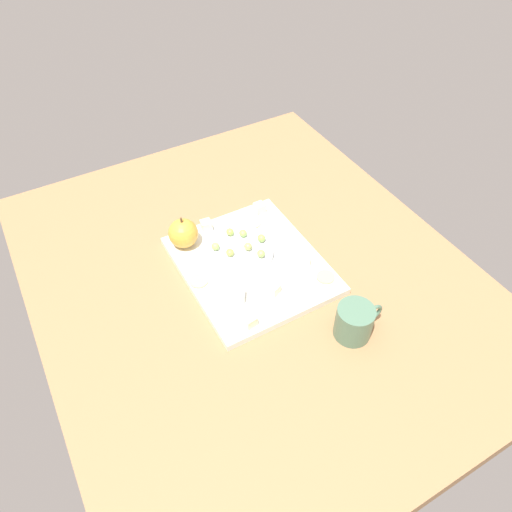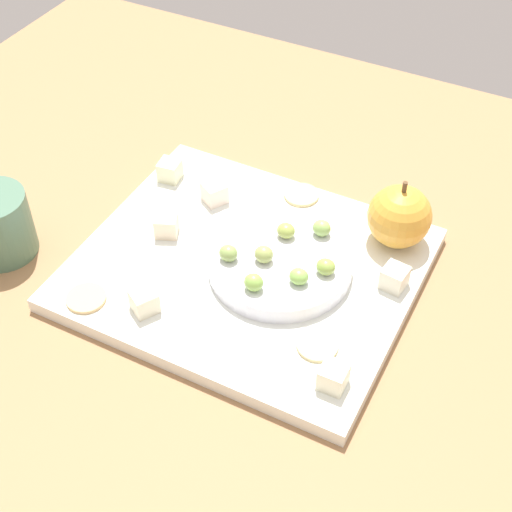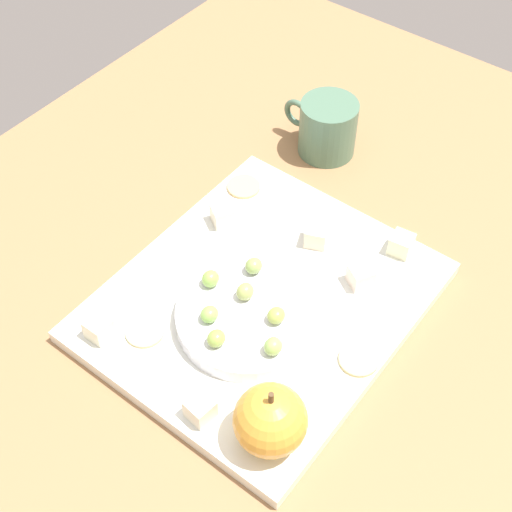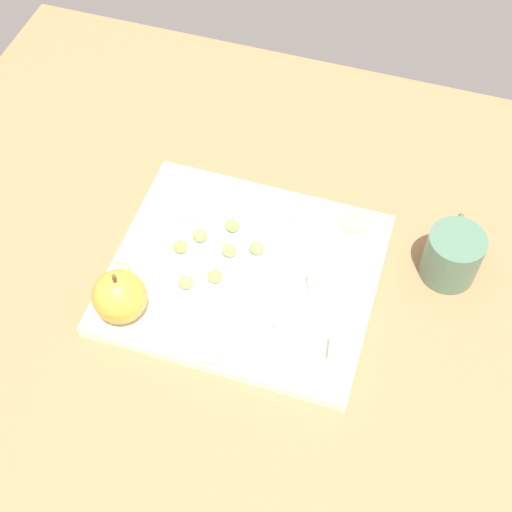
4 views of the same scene
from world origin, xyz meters
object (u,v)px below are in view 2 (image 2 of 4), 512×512
at_px(cracker_1, 301,195).
at_px(cheese_cube_5, 144,301).
at_px(cheese_cube_4, 333,377).
at_px(grape_5, 299,276).
at_px(cheese_cube_0, 215,193).
at_px(grape_1, 322,228).
at_px(platter, 247,269).
at_px(grape_4, 286,231).
at_px(cheese_cube_2, 170,170).
at_px(grape_0, 228,253).
at_px(grape_3, 254,282).
at_px(cracker_2, 317,345).
at_px(grape_6, 325,268).
at_px(cracker_0, 86,298).
at_px(apple_whole, 399,216).
at_px(cheese_cube_3, 166,225).
at_px(serving_dish, 281,262).
at_px(cheese_cube_1, 394,278).
at_px(grape_2, 264,254).

bearing_deg(cracker_1, cheese_cube_5, 74.21).
distance_m(cheese_cube_4, grape_5, 0.12).
bearing_deg(cheese_cube_0, grape_5, 148.64).
bearing_deg(grape_1, cheese_cube_5, 53.73).
height_order(platter, grape_1, grape_1).
height_order(platter, cheese_cube_0, cheese_cube_0).
distance_m(platter, grape_4, 0.06).
distance_m(cheese_cube_2, grape_1, 0.21).
relative_size(grape_0, grape_3, 1.00).
relative_size(cracker_2, grape_1, 2.06).
relative_size(cheese_cube_0, cracker_1, 0.59).
bearing_deg(cheese_cube_4, grape_6, -62.67).
height_order(grape_0, grape_5, same).
bearing_deg(grape_6, cracker_0, 31.58).
bearing_deg(cracker_0, cheese_cube_4, -176.21).
xyz_separation_m(grape_0, grape_6, (-0.10, -0.03, -0.00)).
height_order(cheese_cube_0, grape_6, grape_6).
xyz_separation_m(cracker_0, grape_4, (-0.15, -0.16, 0.03)).
bearing_deg(grape_4, apple_whole, -145.99).
relative_size(cheese_cube_3, grape_4, 1.22).
xyz_separation_m(grape_1, grape_5, (-0.01, 0.08, -0.00)).
distance_m(cheese_cube_2, cracker_2, 0.30).
height_order(platter, cheese_cube_5, cheese_cube_5).
relative_size(serving_dish, cheese_cube_1, 6.25).
bearing_deg(cheese_cube_5, grape_2, -129.89).
bearing_deg(cracker_0, cracker_1, -116.98).
height_order(grape_4, grape_6, same).
bearing_deg(cracker_2, cheese_cube_3, -18.16).
relative_size(cheese_cube_2, cracker_2, 0.59).
height_order(cracker_2, grape_1, grape_1).
bearing_deg(cheese_cube_3, cheese_cube_5, 110.92).
bearing_deg(cheese_cube_1, grape_0, 20.54).
bearing_deg(cheese_cube_5, cheese_cube_0, -83.41).
relative_size(cheese_cube_1, grape_3, 1.22).
relative_size(cheese_cube_3, grape_0, 1.22).
xyz_separation_m(cheese_cube_5, grape_5, (-0.13, -0.09, 0.02)).
bearing_deg(cracker_2, cracker_1, -61.27).
xyz_separation_m(apple_whole, cracker_0, (0.25, 0.23, -0.03)).
distance_m(apple_whole, cheese_cube_5, 0.28).
xyz_separation_m(cheese_cube_4, cracker_1, (0.14, -0.23, -0.01)).
bearing_deg(cheese_cube_4, grape_0, -28.47).
relative_size(serving_dish, cracker_2, 3.71).
bearing_deg(grape_0, cheese_cube_2, -37.42).
xyz_separation_m(platter, grape_0, (0.01, 0.02, 0.04)).
distance_m(serving_dish, cheese_cube_0, 0.13).
bearing_deg(cracker_2, grape_1, -67.37).
xyz_separation_m(grape_4, grape_6, (-0.06, 0.03, 0.00)).
relative_size(cheese_cube_2, grape_6, 1.22).
relative_size(grape_1, grape_5, 1.00).
relative_size(apple_whole, cracker_2, 1.69).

